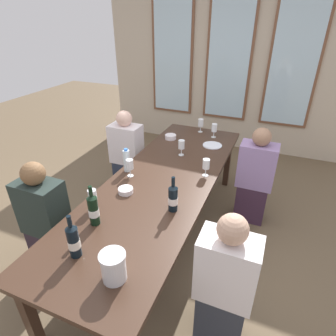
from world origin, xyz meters
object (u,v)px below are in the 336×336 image
Objects in this scene: wine_glass_1 at (130,165)px; wine_glass_4 at (206,164)px; wine_bottle_1 at (173,198)px; wine_bottle_2 at (74,241)px; dining_table at (162,185)px; tasting_bowl_1 at (126,191)px; white_plate_0 at (212,145)px; wine_bottle_0 at (93,210)px; metal_pitcher at (113,267)px; water_bottle at (127,161)px; wine_glass_0 at (93,196)px; wine_glass_2 at (214,128)px; seated_person_3 at (255,179)px; wine_glass_5 at (201,123)px; seated_person_1 at (225,286)px; seated_person_0 at (46,223)px; wine_glass_3 at (181,145)px; seated_person_2 at (127,156)px.

wine_glass_1 is 1.00× the size of wine_glass_4.
wine_bottle_1 is 0.79m from wine_bottle_2.
dining_table is 22.40× the size of tasting_bowl_1.
white_plate_0 is at bearing 70.39° from tasting_bowl_1.
wine_bottle_0 is at bearing -105.59° from dining_table.
wine_bottle_1 is at bearing -88.99° from white_plate_0.
metal_pitcher is at bearing -42.98° from wine_bottle_0.
wine_glass_0 is (0.06, -0.63, 0.00)m from water_bottle.
seated_person_3 is (0.59, -0.46, -0.34)m from wine_glass_2.
wine_glass_5 is (-0.28, 1.68, 0.00)m from wine_bottle_1.
seated_person_3 reaches higher than dining_table.
wine_glass_2 is (-0.07, 1.57, 0.01)m from wine_bottle_1.
seated_person_1 is (0.99, -0.00, -0.34)m from wine_bottle_0.
seated_person_0 is at bearing -140.26° from wine_glass_4.
water_bottle is (-0.25, 1.09, -0.01)m from wine_bottle_2.
seated_person_1 is (0.80, -2.05, -0.33)m from wine_glass_5.
seated_person_1 is (0.52, -0.37, -0.33)m from wine_bottle_1.
water_bottle is 1.38× the size of wine_glass_0.
wine_bottle_2 is at bearing -92.94° from wine_glass_5.
seated_person_0 is (-1.04, -0.33, -0.33)m from wine_bottle_1.
wine_bottle_1 is at bearing 59.40° from wine_bottle_2.
dining_table is 0.80m from wine_bottle_0.
tasting_bowl_1 is at bearing -133.32° from seated_person_3.
dining_table is 2.59× the size of seated_person_1.
dining_table is at bearing -104.48° from white_plate_0.
water_bottle reaches higher than dining_table.
wine_bottle_0 is at bearing -90.83° from tasting_bowl_1.
wine_glass_3 is at bearing -124.41° from white_plate_0.
wine_glass_3 is 1.00× the size of wine_glass_5.
wine_bottle_2 reaches higher than wine_glass_2.
seated_person_0 is (-1.13, -0.94, -0.34)m from wine_glass_4.
wine_bottle_2 is at bearing 169.37° from metal_pitcher.
seated_person_3 reaches higher than tasting_bowl_1.
seated_person_1 reaches higher than wine_glass_0.
wine_glass_4 and wine_glass_5 have the same top height.
white_plate_0 is at bearing 60.81° from wine_glass_1.
wine_glass_0 is at bearing -129.65° from seated_person_3.
wine_glass_3 is at bearing -168.01° from seated_person_3.
seated_person_1 is at bearing -73.02° from wine_glass_2.
white_plate_0 is 0.74× the size of wine_bottle_1.
wine_glass_0 is 1.41m from seated_person_2.
metal_pitcher is 0.59× the size of wine_bottle_0.
wine_bottle_1 reaches higher than wine_glass_1.
dining_table is 0.50m from wine_bottle_1.
wine_bottle_2 is at bearing -80.60° from wine_glass_1.
metal_pitcher is 1.09× the size of wine_glass_0.
wine_bottle_1 is at bearing 84.25° from metal_pitcher.
wine_bottle_0 reaches higher than wine_glass_3.
wine_glass_0 is 1.00× the size of wine_glass_3.
wine_bottle_0 is 0.19m from wine_glass_0.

